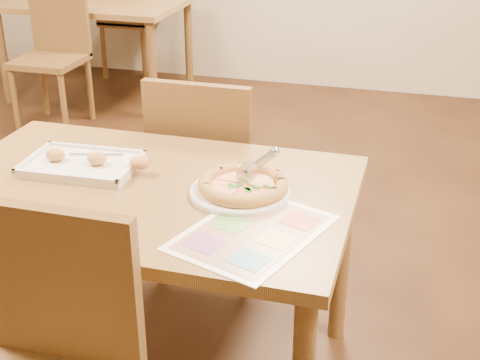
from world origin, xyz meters
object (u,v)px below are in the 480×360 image
(chair_far, at_px, (206,158))
(appetizer_tray, at_px, (85,164))
(plate, at_px, (240,193))
(pizza_cutter, at_px, (256,166))
(bg_chair_near, at_px, (55,40))
(pizza, at_px, (243,185))
(bg_table, at_px, (96,12))
(chair_near, at_px, (47,347))
(menu, at_px, (253,232))
(dining_table, at_px, (144,211))
(bg_chair_far, at_px, (125,9))

(chair_far, bearing_deg, appetizer_tray, 66.36)
(plate, bearing_deg, pizza_cutter, 42.54)
(bg_chair_near, height_order, pizza, bg_chair_near)
(bg_table, distance_m, appetizer_tray, 3.06)
(chair_near, xyz_separation_m, chair_far, (-0.00, 1.20, 0.00))
(bg_table, relative_size, pizza_cutter, 10.06)
(plate, height_order, menu, plate)
(chair_far, height_order, bg_table, chair_far)
(bg_chair_near, distance_m, menu, 3.12)
(pizza, height_order, appetizer_tray, appetizer_tray)
(dining_table, distance_m, pizza, 0.34)
(chair_far, bearing_deg, dining_table, 90.00)
(dining_table, relative_size, bg_chair_far, 2.77)
(bg_chair_near, bearing_deg, dining_table, -53.95)
(bg_chair_near, height_order, menu, bg_chair_near)
(bg_chair_far, xyz_separation_m, pizza_cutter, (1.95, -3.24, 0.24))
(pizza, bearing_deg, dining_table, -173.71)
(plate, bearing_deg, chair_far, 118.07)
(pizza_cutter, bearing_deg, bg_chair_far, 67.34)
(bg_chair_near, distance_m, bg_chair_far, 1.10)
(chair_far, xyz_separation_m, menu, (0.40, -0.79, 0.16))
(plate, bearing_deg, pizza, 52.96)
(pizza, bearing_deg, appetizer_tray, 176.50)
(chair_far, relative_size, pizza, 1.72)
(pizza, distance_m, menu, 0.24)
(bg_chair_near, height_order, plate, bg_chair_near)
(appetizer_tray, bearing_deg, pizza_cutter, -0.55)
(bg_table, distance_m, bg_chair_near, 0.61)
(bg_chair_near, bearing_deg, menu, -49.96)
(bg_chair_far, bearing_deg, pizza_cutter, 121.02)
(bg_chair_far, bearing_deg, dining_table, 115.85)
(pizza_cutter, bearing_deg, dining_table, 136.50)
(chair_far, height_order, bg_chair_far, same)
(chair_far, distance_m, bg_chair_near, 2.26)
(chair_far, bearing_deg, chair_near, 90.00)
(pizza_cutter, distance_m, menu, 0.27)
(menu, bearing_deg, chair_far, 117.13)
(bg_chair_near, bearing_deg, chair_near, -60.26)
(dining_table, relative_size, plate, 4.27)
(chair_near, distance_m, pizza, 0.73)
(bg_chair_far, distance_m, appetizer_tray, 3.51)
(plate, relative_size, pizza, 1.11)
(dining_table, height_order, pizza_cutter, pizza_cutter)
(pizza, bearing_deg, bg_chair_far, 120.37)
(pizza, bearing_deg, bg_table, 124.70)
(chair_far, bearing_deg, menu, 117.13)
(chair_far, bearing_deg, bg_table, -53.95)
(dining_table, distance_m, chair_far, 0.61)
(dining_table, height_order, pizza, pizza)
(chair_far, distance_m, plate, 0.67)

